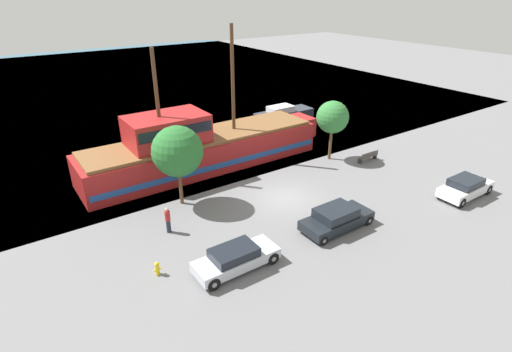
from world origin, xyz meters
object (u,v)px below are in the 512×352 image
parked_car_curb_mid (465,187)px  parked_car_curb_front (336,218)px  pirate_ship (199,147)px  bench_promenade_east (368,156)px  moored_boat_dockside (283,114)px  fire_hydrant (157,268)px  pedestrian_walking_near (168,220)px  parked_car_curb_rear (236,258)px

parked_car_curb_mid → parked_car_curb_front: bearing=168.3°
pirate_ship → bench_promenade_east: pirate_ship is taller
moored_boat_dockside → fire_hydrant: (-21.76, -17.29, -0.21)m
parked_car_curb_front → pedestrian_walking_near: size_ratio=2.77×
moored_boat_dockside → bench_promenade_east: 13.47m
moored_boat_dockside → parked_car_curb_front: size_ratio=1.47×
pirate_ship → bench_promenade_east: bearing=-29.4°
parked_car_curb_front → bench_promenade_east: parked_car_curb_front is taller
pirate_ship → moored_boat_dockside: (13.67, 6.44, -1.14)m
moored_boat_dockside → parked_car_curb_mid: moored_boat_dockside is taller
parked_car_curb_front → parked_car_curb_mid: size_ratio=1.07×
pedestrian_walking_near → parked_car_curb_rear: bearing=-73.8°
moored_boat_dockside → parked_car_curb_rear: size_ratio=1.49×
pirate_ship → pedestrian_walking_near: bearing=-128.7°
parked_car_curb_mid → pedestrian_walking_near: pedestrian_walking_near is taller
parked_car_curb_rear → bench_promenade_east: parked_car_curb_rear is taller
parked_car_curb_front → parked_car_curb_rear: 7.16m
parked_car_curb_front → parked_car_curb_rear: bearing=178.8°
bench_promenade_east → fire_hydrant: bearing=-169.2°
parked_car_curb_front → pedestrian_walking_near: pedestrian_walking_near is taller
parked_car_curb_mid → fire_hydrant: (-21.19, 4.21, -0.30)m
parked_car_curb_front → parked_car_curb_mid: parked_car_curb_mid is taller
pirate_ship → parked_car_curb_front: bearing=-78.3°
bench_promenade_east → pedestrian_walking_near: bearing=-178.3°
moored_boat_dockside → pedestrian_walking_near: bearing=-144.7°
moored_boat_dockside → bench_promenade_east: size_ratio=3.45×
parked_car_curb_mid → pedestrian_walking_near: (-19.12, 7.56, 0.14)m
fire_hydrant → parked_car_curb_rear: bearing=-27.8°
pirate_ship → parked_car_curb_rear: size_ratio=4.56×
pirate_ship → moored_boat_dockside: 15.15m
moored_boat_dockside → pedestrian_walking_near: 24.12m
moored_boat_dockside → parked_car_curb_front: moored_boat_dockside is taller
parked_car_curb_front → pirate_ship: bearing=101.7°
bench_promenade_east → parked_car_curb_mid: bearing=-84.7°
bench_promenade_east → pedestrian_walking_near: pedestrian_walking_near is taller
parked_car_curb_rear → pedestrian_walking_near: pedestrian_walking_near is taller
parked_car_curb_front → pedestrian_walking_near: 10.22m
pedestrian_walking_near → bench_promenade_east: bearing=1.7°
parked_car_curb_front → bench_promenade_east: bearing=31.5°
moored_boat_dockside → pedestrian_walking_near: (-19.68, -13.94, 0.24)m
moored_boat_dockside → parked_car_curb_mid: (-0.56, -21.50, 0.10)m
fire_hydrant → parked_car_curb_mid: bearing=-11.2°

